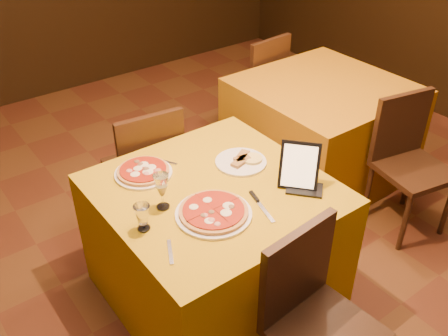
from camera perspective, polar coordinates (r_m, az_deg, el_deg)
floor at (r=2.90m, az=3.15°, el=-16.82°), size 6.00×7.00×0.01m
main_table at (r=2.76m, az=-1.09°, el=-8.55°), size 1.10×1.10×0.75m
side_table at (r=3.85m, az=10.91°, el=4.25°), size 1.10×1.10×0.75m
chair_main_near at (r=2.30m, az=11.53°, el=-17.93°), size 0.47×0.47×0.91m
chair_main_far at (r=3.26m, az=-9.28°, el=0.14°), size 0.42×0.42×0.91m
chair_side_near at (r=3.41m, az=20.91°, el=-0.20°), size 0.51×0.51×0.91m
chair_side_far at (r=4.33m, az=3.28°, el=9.45°), size 0.45×0.45×0.91m
pizza_near at (r=2.34m, az=-1.20°, el=-5.12°), size 0.36×0.36×0.03m
pizza_far at (r=2.65m, az=-9.21°, el=-0.45°), size 0.30×0.30×0.03m
cutlet_dish at (r=2.71m, az=1.93°, el=0.80°), size 0.28×0.28×0.03m
wine_glass at (r=2.36m, az=-7.11°, el=-2.65°), size 0.09×0.09×0.19m
water_glass at (r=2.27m, az=-9.28°, el=-5.61°), size 0.08×0.08×0.13m
tablet at (r=2.50m, az=8.61°, el=0.28°), size 0.20×0.21×0.24m
knife at (r=2.40m, az=4.34°, el=-4.49°), size 0.08×0.25×0.01m
fork_near at (r=2.17m, az=-6.16°, el=-9.52°), size 0.08×0.14×0.01m
fork_far at (r=2.74m, az=-6.71°, el=0.75°), size 0.08×0.13×0.01m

